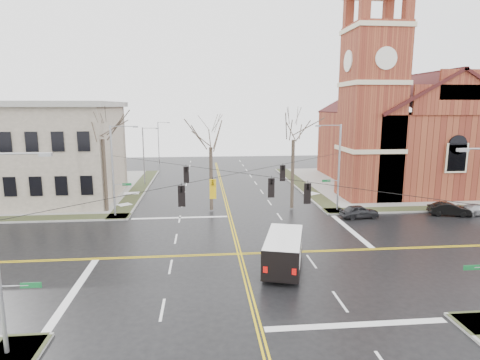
{
  "coord_description": "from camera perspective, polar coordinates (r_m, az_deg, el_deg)",
  "views": [
    {
      "loc": [
        -2.7,
        -28.57,
        10.95
      ],
      "look_at": [
        0.61,
        6.0,
        4.56
      ],
      "focal_mm": 30.0,
      "sensor_mm": 36.0,
      "label": 1
    }
  ],
  "objects": [
    {
      "name": "parked_car_c",
      "position": [
        47.8,
        30.63,
        -3.62
      ],
      "size": [
        4.02,
        2.13,
        1.11
      ],
      "primitive_type": "imported",
      "rotation": [
        0.0,
        0.0,
        1.73
      ],
      "color": "#9A9A9C",
      "rests_on": "ground"
    },
    {
      "name": "span_wires",
      "position": [
        29.09,
        -0.07,
        1.03
      ],
      "size": [
        23.02,
        23.02,
        0.03
      ],
      "color": "black",
      "rests_on": "ground"
    },
    {
      "name": "road_markings",
      "position": [
        30.71,
        -0.07,
        -10.45
      ],
      "size": [
        100.0,
        100.0,
        0.01
      ],
      "color": "gold",
      "rests_on": "ground"
    },
    {
      "name": "tree_ne",
      "position": [
        42.58,
        7.61,
        6.35
      ],
      "size": [
        4.0,
        4.0,
        11.03
      ],
      "color": "#3E3127",
      "rests_on": "ground"
    },
    {
      "name": "ground",
      "position": [
        30.72,
        -0.07,
        -10.46
      ],
      "size": [
        120.0,
        120.0,
        0.0
      ],
      "primitive_type": "plane",
      "color": "black",
      "rests_on": "ground"
    },
    {
      "name": "parked_car_a",
      "position": [
        41.7,
        16.59,
        -4.31
      ],
      "size": [
        3.98,
        1.93,
        1.31
      ],
      "primitive_type": "imported",
      "rotation": [
        0.0,
        0.0,
        1.67
      ],
      "color": "black",
      "rests_on": "ground"
    },
    {
      "name": "signal_pole_ne",
      "position": [
        42.88,
        13.69,
        2.08
      ],
      "size": [
        2.75,
        0.22,
        9.0
      ],
      "color": "gray",
      "rests_on": "ground"
    },
    {
      "name": "signal_pole_sw",
      "position": [
        20.05,
        -31.01,
        -8.53
      ],
      "size": [
        2.75,
        0.22,
        9.0
      ],
      "color": "gray",
      "rests_on": "ground"
    },
    {
      "name": "tree_nw_far",
      "position": [
        43.33,
        -18.98,
        6.18
      ],
      "size": [
        4.0,
        4.0,
        11.27
      ],
      "color": "#3E3127",
      "rests_on": "ground"
    },
    {
      "name": "sidewalks",
      "position": [
        30.69,
        -0.07,
        -10.32
      ],
      "size": [
        80.0,
        80.0,
        0.17
      ],
      "color": "gray",
      "rests_on": "ground"
    },
    {
      "name": "civic_building_a",
      "position": [
        52.55,
        -27.03,
        3.33
      ],
      "size": [
        18.0,
        14.0,
        11.0
      ],
      "primitive_type": "cube",
      "color": "gray",
      "rests_on": "ground"
    },
    {
      "name": "traffic_signals",
      "position": [
        28.57,
        0.05,
        -0.67
      ],
      "size": [
        8.21,
        8.26,
        1.3
      ],
      "color": "black",
      "rests_on": "ground"
    },
    {
      "name": "parked_car_b",
      "position": [
        46.05,
        27.6,
        -3.7
      ],
      "size": [
        4.21,
        2.28,
        1.32
      ],
      "primitive_type": "imported",
      "rotation": [
        0.0,
        0.0,
        1.34
      ],
      "color": "black",
      "rests_on": "ground"
    },
    {
      "name": "cargo_van",
      "position": [
        28.02,
        6.26,
        -9.66
      ],
      "size": [
        3.91,
        6.43,
        2.3
      ],
      "rotation": [
        0.0,
        0.0,
        -0.28
      ],
      "color": "white",
      "rests_on": "ground"
    },
    {
      "name": "signal_pole_nw",
      "position": [
        41.43,
        -17.43,
        1.62
      ],
      "size": [
        2.75,
        0.22,
        9.0
      ],
      "color": "gray",
      "rests_on": "ground"
    },
    {
      "name": "tree_nw_near",
      "position": [
        41.6,
        -4.2,
        5.27
      ],
      "size": [
        4.0,
        4.0,
        9.96
      ],
      "color": "#3E3127",
      "rests_on": "ground"
    },
    {
      "name": "streetlight_north_a",
      "position": [
        57.5,
        -13.41,
        3.67
      ],
      "size": [
        2.3,
        0.2,
        8.0
      ],
      "color": "gray",
      "rests_on": "ground"
    },
    {
      "name": "streetlight_north_b",
      "position": [
        77.26,
        -11.41,
        5.41
      ],
      "size": [
        2.3,
        0.2,
        8.0
      ],
      "color": "gray",
      "rests_on": "ground"
    },
    {
      "name": "church",
      "position": [
        60.06,
        21.93,
        7.28
      ],
      "size": [
        24.28,
        27.48,
        27.5
      ],
      "color": "maroon",
      "rests_on": "ground"
    }
  ]
}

